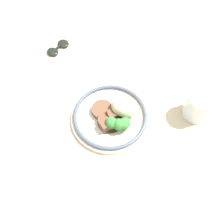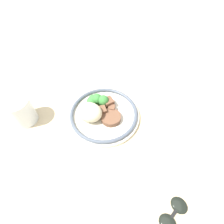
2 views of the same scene
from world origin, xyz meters
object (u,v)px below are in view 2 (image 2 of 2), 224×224
(juice_glass, at_px, (21,112))
(plate, at_px, (101,113))
(knife, at_px, (73,168))
(sunglasses, at_px, (173,214))
(fork, at_px, (164,133))
(spoon, at_px, (32,93))

(juice_glass, bearing_deg, plate, -162.58)
(knife, xyz_separation_m, sunglasses, (-0.28, 0.05, 0.01))
(sunglasses, bearing_deg, fork, -51.05)
(plate, xyz_separation_m, fork, (-0.21, 0.01, -0.02))
(juice_glass, relative_size, sunglasses, 0.96)
(fork, relative_size, knife, 0.81)
(plate, relative_size, fork, 1.42)
(plate, relative_size, juice_glass, 2.52)
(plate, xyz_separation_m, knife, (0.03, 0.19, -0.02))
(juice_glass, xyz_separation_m, fork, (-0.46, -0.06, -0.04))
(juice_glass, relative_size, fork, 0.56)
(juice_glass, bearing_deg, knife, 152.37)
(plate, height_order, sunglasses, plate)
(knife, distance_m, spoon, 0.35)
(juice_glass, relative_size, spoon, 0.62)
(knife, bearing_deg, sunglasses, -174.23)
(plate, xyz_separation_m, sunglasses, (-0.25, 0.24, -0.01))
(plate, bearing_deg, spoon, -6.84)
(juice_glass, height_order, sunglasses, juice_glass)
(plate, bearing_deg, sunglasses, 136.86)
(plate, bearing_deg, knife, 82.28)
(juice_glass, distance_m, knife, 0.25)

